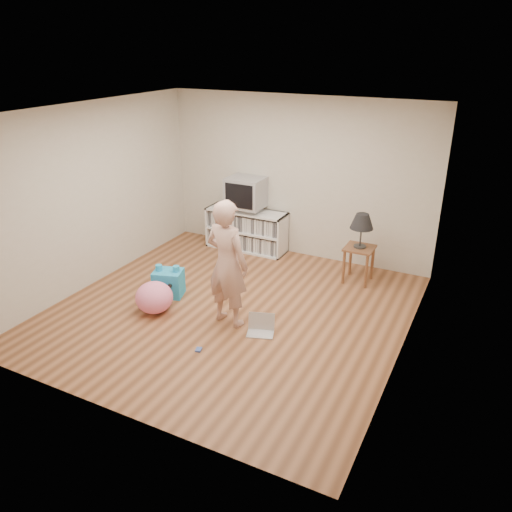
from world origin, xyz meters
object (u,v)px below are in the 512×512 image
object	(u,v)px
crt_tv	(246,192)
table_lamp	(362,222)
dvd_deck	(247,208)
plush_blue	(169,283)
person	(227,264)
side_table	(359,255)
laptop	(261,327)
plush_pink	(154,297)
media_unit	(247,230)

from	to	relation	value
crt_tv	table_lamp	world-z (taller)	crt_tv
table_lamp	dvd_deck	bearing A→B (deg)	169.90
plush_blue	dvd_deck	bearing A→B (deg)	66.57
person	plush_blue	distance (m)	1.31
dvd_deck	person	bearing A→B (deg)	-67.75
dvd_deck	crt_tv	distance (m)	0.29
side_table	plush_blue	xyz separation A→B (m)	(-2.26, -1.65, -0.22)
crt_tv	laptop	world-z (taller)	crt_tv
table_lamp	laptop	distance (m)	2.24
laptop	plush_pink	size ratio (longest dim) A/B	0.79
table_lamp	plush_blue	distance (m)	2.90
crt_tv	table_lamp	size ratio (longest dim) A/B	1.17
person	plush_pink	world-z (taller)	person
side_table	person	xyz separation A→B (m)	(-1.14, -1.91, 0.41)
laptop	plush_blue	distance (m)	1.64
laptop	crt_tv	bearing A→B (deg)	102.76
person	laptop	xyz separation A→B (m)	(0.48, -0.04, -0.76)
crt_tv	plush_blue	size ratio (longest dim) A/B	1.26
media_unit	dvd_deck	xyz separation A→B (m)	(-0.00, -0.02, 0.39)
dvd_deck	person	distance (m)	2.47
dvd_deck	plush_pink	size ratio (longest dim) A/B	0.90
dvd_deck	table_lamp	distance (m)	2.12
side_table	laptop	xyz separation A→B (m)	(-0.66, -1.95, -0.35)
dvd_deck	plush_blue	world-z (taller)	dvd_deck
media_unit	person	xyz separation A→B (m)	(0.93, -2.30, 0.47)
side_table	plush_blue	world-z (taller)	side_table
table_lamp	plush_blue	bearing A→B (deg)	-143.84
crt_tv	plush_pink	world-z (taller)	crt_tv
crt_tv	side_table	bearing A→B (deg)	-10.01
table_lamp	laptop	world-z (taller)	table_lamp
crt_tv	plush_pink	bearing A→B (deg)	-91.73
plush_pink	media_unit	bearing A→B (deg)	88.29
crt_tv	laptop	distance (m)	2.88
plush_pink	laptop	bearing A→B (deg)	6.92
dvd_deck	plush_pink	distance (m)	2.55
dvd_deck	plush_blue	distance (m)	2.10
side_table	laptop	distance (m)	2.09
media_unit	side_table	distance (m)	2.11
plush_blue	plush_pink	size ratio (longest dim) A/B	0.95
crt_tv	side_table	distance (m)	2.19
table_lamp	laptop	bearing A→B (deg)	-108.75
media_unit	person	distance (m)	2.52
dvd_deck	person	size ratio (longest dim) A/B	0.27
side_table	laptop	bearing A→B (deg)	-108.75
laptop	person	bearing A→B (deg)	157.00
crt_tv	table_lamp	distance (m)	2.11
media_unit	table_lamp	bearing A→B (deg)	-10.52
side_table	table_lamp	distance (m)	0.53
dvd_deck	laptop	xyz separation A→B (m)	(1.42, -2.32, -0.67)
table_lamp	laptop	size ratio (longest dim) A/B	1.31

